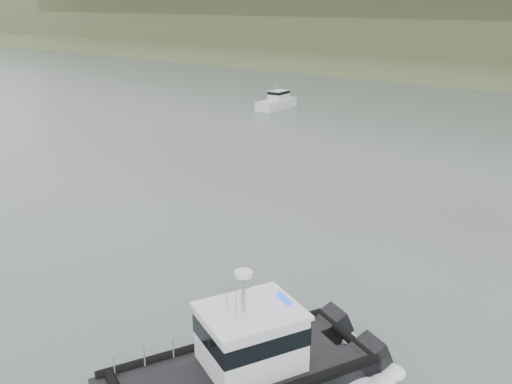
# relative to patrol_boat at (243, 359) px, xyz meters

# --- Properties ---
(ground) EXTENTS (400.00, 400.00, 0.00)m
(ground) POSITION_rel_patrol_boat_xyz_m (-9.91, 3.87, -1.15)
(ground) COLOR #505F58
(ground) RESTS_ON ground
(patrol_boat) EXTENTS (7.08, 10.07, 4.61)m
(patrol_boat) POSITION_rel_patrol_boat_xyz_m (0.00, 0.00, 0.00)
(patrol_boat) COLOR black
(patrol_boat) RESTS_ON ground
(motorboat) EXTENTS (2.42, 6.35, 3.43)m
(motorboat) POSITION_rel_patrol_boat_xyz_m (-30.75, 43.97, -0.30)
(motorboat) COLOR silver
(motorboat) RESTS_ON ground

